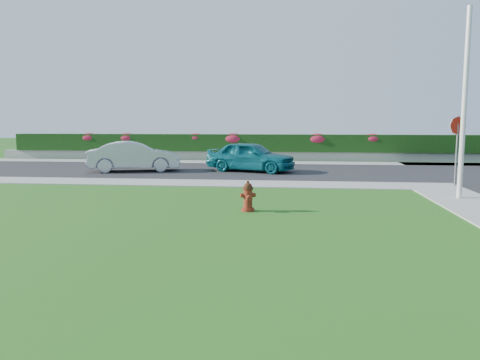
# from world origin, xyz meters

# --- Properties ---
(ground) EXTENTS (120.00, 120.00, 0.00)m
(ground) POSITION_xyz_m (0.00, 0.00, 0.00)
(ground) COLOR black
(ground) RESTS_ON ground
(street_far) EXTENTS (26.00, 8.00, 0.04)m
(street_far) POSITION_xyz_m (-5.00, 14.00, 0.02)
(street_far) COLOR black
(street_far) RESTS_ON ground
(sidewalk_far) EXTENTS (24.00, 2.00, 0.04)m
(sidewalk_far) POSITION_xyz_m (-6.00, 9.00, 0.02)
(sidewalk_far) COLOR gray
(sidewalk_far) RESTS_ON ground
(curb_corner) EXTENTS (2.00, 2.00, 0.04)m
(curb_corner) POSITION_xyz_m (7.00, 9.00, 0.02)
(curb_corner) COLOR gray
(curb_corner) RESTS_ON ground
(sidewalk_beyond) EXTENTS (34.00, 2.00, 0.04)m
(sidewalk_beyond) POSITION_xyz_m (-1.00, 19.00, 0.02)
(sidewalk_beyond) COLOR gray
(sidewalk_beyond) RESTS_ON ground
(retaining_wall) EXTENTS (34.00, 0.40, 0.60)m
(retaining_wall) POSITION_xyz_m (-1.00, 20.50, 0.30)
(retaining_wall) COLOR gray
(retaining_wall) RESTS_ON ground
(hedge) EXTENTS (32.00, 0.90, 1.10)m
(hedge) POSITION_xyz_m (-1.00, 20.60, 1.15)
(hedge) COLOR black
(hedge) RESTS_ON retaining_wall
(fire_hydrant) EXTENTS (0.45, 0.42, 0.86)m
(fire_hydrant) POSITION_xyz_m (0.37, 3.30, 0.41)
(fire_hydrant) COLOR #571A0D
(fire_hydrant) RESTS_ON ground
(sedan_teal) EXTENTS (4.73, 3.08, 1.50)m
(sedan_teal) POSITION_xyz_m (-0.49, 13.55, 0.79)
(sedan_teal) COLOR #0D5D68
(sedan_teal) RESTS_ON street_far
(sedan_silver) EXTENTS (4.77, 2.83, 1.49)m
(sedan_silver) POSITION_xyz_m (-6.29, 13.02, 0.78)
(sedan_silver) COLOR #ADB0B5
(sedan_silver) RESTS_ON street_far
(utility_pole) EXTENTS (0.16, 0.16, 6.07)m
(utility_pole) POSITION_xyz_m (6.99, 6.15, 3.04)
(utility_pole) COLOR silver
(utility_pole) RESTS_ON ground
(stop_sign) EXTENTS (0.70, 0.27, 2.73)m
(stop_sign) POSITION_xyz_m (7.85, 9.20, 2.04)
(stop_sign) COLOR slate
(stop_sign) RESTS_ON ground
(flower_clump_a) EXTENTS (1.29, 0.83, 0.64)m
(flower_clump_a) POSITION_xyz_m (-11.97, 20.50, 1.44)
(flower_clump_a) COLOR #AB1D43
(flower_clump_a) RESTS_ON hedge
(flower_clump_b) EXTENTS (1.28, 0.82, 0.64)m
(flower_clump_b) POSITION_xyz_m (-9.33, 20.50, 1.45)
(flower_clump_b) COLOR #AB1D43
(flower_clump_b) RESTS_ON hedge
(flower_clump_c) EXTENTS (1.17, 0.75, 0.58)m
(flower_clump_c) POSITION_xyz_m (-4.70, 20.50, 1.47)
(flower_clump_c) COLOR #AB1D43
(flower_clump_c) RESTS_ON hedge
(flower_clump_d) EXTENTS (1.44, 0.93, 0.72)m
(flower_clump_d) POSITION_xyz_m (-2.25, 20.50, 1.41)
(flower_clump_d) COLOR #AB1D43
(flower_clump_d) RESTS_ON hedge
(flower_clump_e) EXTENTS (1.43, 0.92, 0.72)m
(flower_clump_e) POSITION_xyz_m (3.11, 20.50, 1.42)
(flower_clump_e) COLOR #AB1D43
(flower_clump_e) RESTS_ON hedge
(flower_clump_f) EXTENTS (1.26, 0.81, 0.63)m
(flower_clump_f) POSITION_xyz_m (6.52, 20.50, 1.45)
(flower_clump_f) COLOR #AB1D43
(flower_clump_f) RESTS_ON hedge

